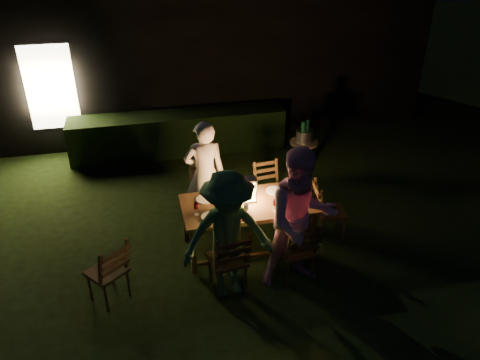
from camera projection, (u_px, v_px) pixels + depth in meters
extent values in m
plane|color=black|center=(247.00, 263.00, 6.40)|extent=(40.00, 40.00, 0.00)
cube|color=black|center=(185.00, 42.00, 10.89)|extent=(10.00, 4.00, 3.20)
cube|color=#FFE5B2|center=(51.00, 87.00, 8.78)|extent=(0.90, 0.06, 1.60)
cube|color=black|center=(179.00, 133.00, 9.30)|extent=(4.20, 0.70, 0.80)
cube|color=#52341B|center=(248.00, 205.00, 6.36)|extent=(1.80, 0.91, 0.06)
cube|color=#52341B|center=(194.00, 253.00, 6.07)|extent=(0.07, 0.07, 0.66)
cube|color=#52341B|center=(186.00, 221.00, 6.70)|extent=(0.07, 0.07, 0.66)
cube|color=#52341B|center=(312.00, 235.00, 6.40)|extent=(0.07, 0.07, 0.66)
cube|color=#52341B|center=(294.00, 207.00, 7.03)|extent=(0.07, 0.07, 0.66)
cube|color=#52341B|center=(227.00, 259.00, 5.76)|extent=(0.49, 0.47, 0.04)
cube|color=#52341B|center=(232.00, 250.00, 5.47)|extent=(0.45, 0.20, 0.52)
cube|color=#52341B|center=(296.00, 250.00, 5.96)|extent=(0.45, 0.43, 0.04)
cube|color=#52341B|center=(303.00, 241.00, 5.67)|extent=(0.43, 0.17, 0.49)
cube|color=#52341B|center=(206.00, 199.00, 7.05)|extent=(0.42, 0.40, 0.04)
cube|color=#52341B|center=(204.00, 178.00, 7.07)|extent=(0.42, 0.15, 0.49)
cube|color=#52341B|center=(270.00, 192.00, 7.26)|extent=(0.44, 0.43, 0.04)
cube|color=#52341B|center=(266.00, 173.00, 7.28)|extent=(0.41, 0.18, 0.47)
cube|color=#52341B|center=(331.00, 211.00, 6.76)|extent=(0.44, 0.46, 0.04)
cube|color=#52341B|center=(321.00, 197.00, 6.62)|extent=(0.19, 0.42, 0.48)
cube|color=#52341B|center=(107.00, 271.00, 5.61)|extent=(0.57, 0.56, 0.04)
cube|color=#52341B|center=(113.00, 260.00, 5.39)|extent=(0.41, 0.37, 0.48)
imported|color=white|center=(205.00, 174.00, 6.91)|extent=(0.61, 0.40, 1.65)
imported|color=#E79FC2|center=(301.00, 220.00, 5.65)|extent=(0.92, 0.72, 1.88)
imported|color=#376F3D|center=(228.00, 236.00, 5.51)|extent=(1.11, 0.64, 1.70)
cube|color=white|center=(250.00, 200.00, 6.39)|extent=(0.15, 0.15, 0.03)
cube|color=white|center=(251.00, 179.00, 6.24)|extent=(0.16, 0.16, 0.03)
cylinder|color=#FF9E3F|center=(251.00, 193.00, 6.34)|extent=(0.09, 0.09, 0.18)
cylinder|color=white|center=(205.00, 199.00, 6.42)|extent=(0.25, 0.25, 0.01)
cylinder|color=white|center=(211.00, 217.00, 6.04)|extent=(0.25, 0.25, 0.01)
cylinder|color=white|center=(275.00, 191.00, 6.62)|extent=(0.25, 0.25, 0.01)
cylinder|color=white|center=(284.00, 207.00, 6.25)|extent=(0.25, 0.25, 0.01)
cylinder|color=#0F471E|center=(230.00, 196.00, 6.23)|extent=(0.07, 0.07, 0.28)
cube|color=red|center=(243.00, 217.00, 6.04)|extent=(0.18, 0.14, 0.01)
cube|color=red|center=(293.00, 209.00, 6.20)|extent=(0.18, 0.14, 0.01)
cube|color=black|center=(207.00, 221.00, 5.96)|extent=(0.14, 0.07, 0.01)
cylinder|color=brown|center=(304.00, 143.00, 8.28)|extent=(0.50, 0.50, 0.04)
cylinder|color=brown|center=(303.00, 159.00, 8.44)|extent=(0.06, 0.06, 0.65)
cylinder|color=#A5A8AD|center=(304.00, 136.00, 8.22)|extent=(0.30, 0.30, 0.22)
cylinder|color=#0F471E|center=(303.00, 134.00, 8.15)|extent=(0.07, 0.07, 0.32)
cylinder|color=#0F471E|center=(307.00, 132.00, 8.24)|extent=(0.07, 0.07, 0.32)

